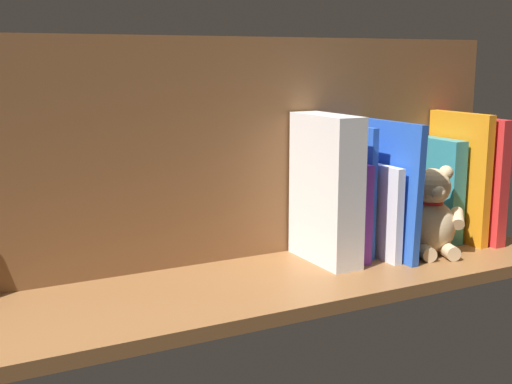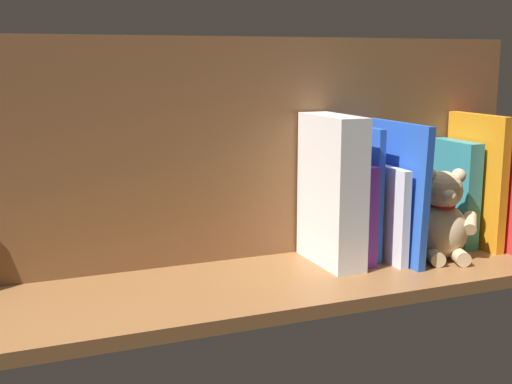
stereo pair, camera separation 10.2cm
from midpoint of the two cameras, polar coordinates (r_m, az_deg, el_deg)
The scene contains 11 objects.
ground_plane at distance 113.00cm, azimuth -2.60°, elevation -7.88°, with size 116.85×29.63×2.20cm, color brown.
shelf_back_panel at distance 119.36cm, azimuth -5.26°, elevation 3.43°, with size 116.85×1.50×39.53cm, color brown.
book_0 at distance 139.87cm, azimuth 15.77°, elevation 1.08°, with size 2.43×17.05×24.49cm, color red.
book_1 at distance 138.18cm, azimuth 14.69°, elevation 1.23°, with size 1.84×15.84×25.47cm, color orange.
book_2 at distance 137.80cm, azimuth 13.06°, elevation 0.19°, with size 3.14×12.04×20.35cm, color teal.
teddy_bear at distance 127.93cm, azimuth 12.36°, elevation -1.95°, with size 12.64×12.56×16.50cm.
book_3 at distance 125.08cm, azimuth 8.62°, elevation 0.28°, with size 1.43×18.81×24.76cm, color blue.
book_4 at distance 125.32cm, azimuth 7.39°, elevation -1.44°, with size 1.56×16.70×17.16cm, color silver.
book_5 at distance 125.17cm, azimuth 5.97°, elevation 0.14°, with size 1.26×12.17×23.85cm, color blue.
book_6 at distance 123.61cm, azimuth 5.17°, elevation -1.44°, with size 2.20×14.07×17.69cm, color purple.
dictionary_thick_white at distance 119.37cm, azimuth 3.50°, elevation 0.23°, with size 5.71×15.85×26.28cm, color white.
Camera 1 is at (49.69, 94.62, 35.95)cm, focal length 47.45 mm.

